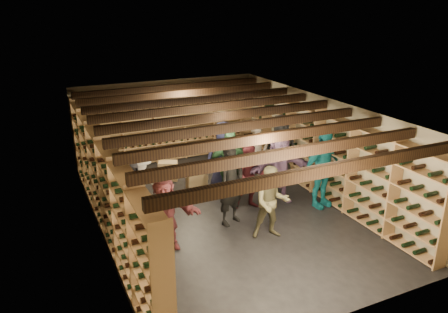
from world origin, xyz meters
name	(u,v)px	position (x,y,z in m)	size (l,w,h in m)	color
ground	(223,211)	(0.00, 0.00, 0.00)	(8.00, 8.00, 0.00)	black
walls	(223,162)	(0.00, 0.00, 1.20)	(5.52, 8.02, 2.40)	tan
ceiling	(223,110)	(0.00, 0.00, 2.40)	(5.50, 8.00, 0.01)	beige
ceiling_joists	(223,116)	(0.00, 0.00, 2.26)	(5.40, 7.12, 0.18)	black
wine_rack_left	(107,187)	(-2.57, 0.00, 1.08)	(0.32, 7.50, 2.15)	#A47C4F
wine_rack_right	(318,152)	(2.57, 0.00, 1.08)	(0.32, 7.50, 2.15)	#A47C4F
wine_rack_back	(169,125)	(0.00, 3.83, 1.07)	(4.70, 0.30, 2.15)	#A47C4F
crate_stack_left	(197,178)	(-0.13, 1.30, 0.34)	(0.52, 0.37, 0.68)	tan
crate_stack_right	(168,171)	(-0.58, 2.31, 0.26)	(0.59, 0.50, 0.51)	tan
crate_loose	(225,171)	(1.01, 2.06, 0.09)	(0.50, 0.33, 0.17)	tan
person_0	(130,199)	(-2.18, -0.29, 0.86)	(0.84, 0.55, 1.71)	black
person_1	(231,184)	(-0.08, -0.57, 0.91)	(0.67, 0.44, 1.83)	black
person_2	(271,202)	(0.39, -1.45, 0.77)	(0.75, 0.58, 1.53)	brown
person_4	(322,169)	(2.18, -0.71, 0.94)	(1.10, 0.46, 1.88)	#157786
person_5	(164,213)	(-1.69, -0.96, 0.76)	(1.41, 0.45, 1.52)	brown
person_6	(224,158)	(0.43, 0.88, 0.93)	(0.91, 0.59, 1.86)	#202244
person_7	(257,155)	(1.34, 0.85, 0.90)	(0.66, 0.43, 1.80)	gray
person_8	(250,177)	(0.63, -0.10, 0.77)	(0.75, 0.58, 1.54)	#40141A
person_9	(139,188)	(-1.85, 0.29, 0.81)	(1.05, 0.61, 1.63)	beige
person_10	(229,167)	(0.31, 0.35, 0.91)	(1.07, 0.45, 1.82)	#244C2D
person_11	(279,169)	(1.40, -0.11, 0.86)	(1.59, 0.51, 1.72)	slate
person_12	(280,148)	(2.18, 1.09, 0.90)	(0.88, 0.57, 1.80)	#2D2E31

